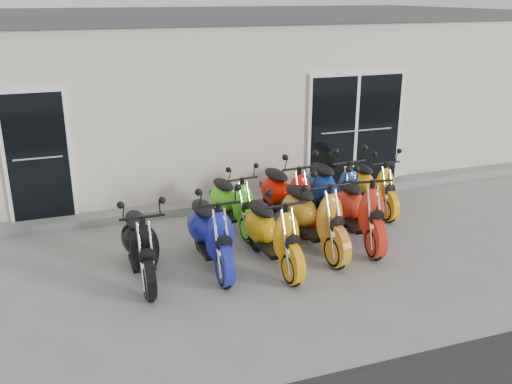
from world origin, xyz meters
TOP-DOWN VIEW (x-y plane):
  - ground at (0.00, 0.00)m, footprint 80.00×80.00m
  - building at (0.00, 5.20)m, footprint 14.00×6.00m
  - roof_cap at (0.00, 5.20)m, footprint 14.20×6.20m
  - front_step at (0.00, 2.02)m, footprint 14.00×0.40m
  - door_left at (-3.20, 2.17)m, footprint 1.07×0.08m
  - door_right at (2.60, 2.17)m, footprint 2.02×0.08m
  - scooter_front_black at (-1.96, -0.28)m, footprint 0.66×1.80m
  - scooter_front_blue at (-0.98, -0.25)m, footprint 0.70×1.87m
  - scooter_front_orange_a at (-0.15, -0.51)m, footprint 0.78×1.86m
  - scooter_front_orange_b at (0.62, -0.21)m, footprint 0.87×2.02m
  - scooter_front_red at (1.43, -0.16)m, footprint 0.95×2.00m
  - scooter_back_green at (-0.28, 0.97)m, footprint 0.82×1.73m
  - scooter_back_red at (0.63, 0.86)m, footprint 0.82×1.93m
  - scooter_back_blue at (1.49, 0.84)m, footprint 0.83×1.96m
  - scooter_back_yellow at (2.31, 0.96)m, footprint 0.62×1.69m

SIDE VIEW (x-z plane):
  - ground at x=0.00m, z-range 0.00..0.00m
  - front_step at x=0.00m, z-range 0.00..0.15m
  - scooter_back_green at x=-0.28m, z-range 0.00..1.23m
  - scooter_back_yellow at x=2.31m, z-range 0.00..1.25m
  - scooter_front_black at x=-1.96m, z-range 0.00..1.33m
  - scooter_front_orange_a at x=-0.15m, z-range 0.00..1.35m
  - scooter_front_blue at x=-0.98m, z-range 0.00..1.38m
  - scooter_back_red at x=0.63m, z-range 0.00..1.39m
  - scooter_back_blue at x=1.49m, z-range 0.00..1.41m
  - scooter_front_red at x=1.43m, z-range 0.00..1.42m
  - scooter_front_orange_b at x=0.62m, z-range 0.00..1.45m
  - door_left at x=-3.20m, z-range 0.15..2.37m
  - door_right at x=2.60m, z-range 0.15..2.37m
  - building at x=0.00m, z-range 0.00..3.20m
  - roof_cap at x=0.00m, z-range 3.20..3.36m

